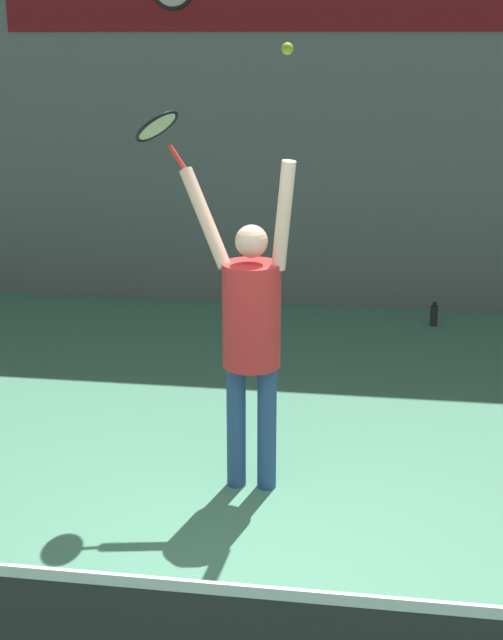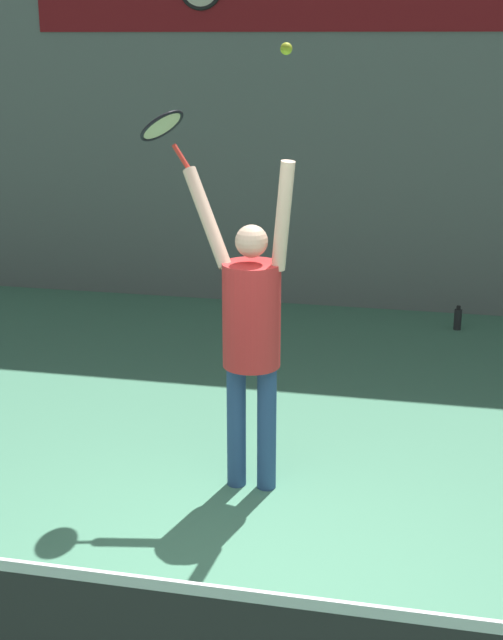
{
  "view_description": "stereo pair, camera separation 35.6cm",
  "coord_description": "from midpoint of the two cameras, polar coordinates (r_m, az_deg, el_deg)",
  "views": [
    {
      "loc": [
        0.61,
        -4.09,
        2.97
      ],
      "look_at": [
        -0.18,
        1.38,
        1.2
      ],
      "focal_mm": 50.0,
      "sensor_mm": 36.0,
      "label": 1
    },
    {
      "loc": [
        0.96,
        -4.03,
        2.97
      ],
      "look_at": [
        -0.18,
        1.38,
        1.2
      ],
      "focal_mm": 50.0,
      "sensor_mm": 36.0,
      "label": 2
    }
  ],
  "objects": [
    {
      "name": "water_bottle",
      "position": [
        9.71,
        14.09,
        0.06
      ],
      "size": [
        0.08,
        0.08,
        0.26
      ],
      "color": "#262628",
      "rests_on": "ground_plane"
    },
    {
      "name": "ground_plane",
      "position": [
        5.09,
        0.82,
        -17.97
      ],
      "size": [
        18.0,
        18.0,
        0.0
      ],
      "primitive_type": "plane",
      "color": "#4C8C6B"
    },
    {
      "name": "tennis_racket",
      "position": [
        6.02,
        -3.95,
        12.15
      ],
      "size": [
        0.41,
        0.41,
        0.39
      ],
      "color": "red"
    },
    {
      "name": "tennis_player",
      "position": [
        5.82,
        1.72,
        -0.43
      ],
      "size": [
        0.83,
        0.49,
        2.25
      ],
      "color": "#2D4C7F",
      "rests_on": "ground_plane"
    },
    {
      "name": "back_wall",
      "position": [
        9.95,
        7.64,
        14.85
      ],
      "size": [
        18.0,
        0.1,
        5.0
      ],
      "color": "slate",
      "rests_on": "ground_plane"
    },
    {
      "name": "tennis_ball",
      "position": [
        5.43,
        4.21,
        16.93
      ],
      "size": [
        0.07,
        0.07,
        0.07
      ],
      "color": "#CCDB2D"
    }
  ]
}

